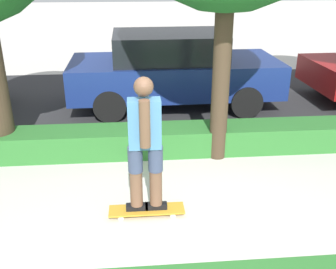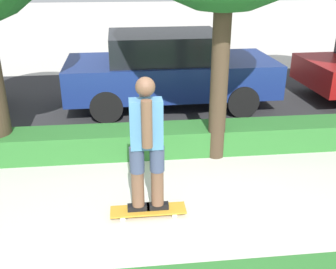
% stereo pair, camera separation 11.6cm
% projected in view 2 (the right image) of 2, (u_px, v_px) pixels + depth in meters
% --- Properties ---
extents(ground_plane, '(60.00, 60.00, 0.00)m').
position_uv_depth(ground_plane, '(190.00, 207.00, 4.88)').
color(ground_plane, beige).
extents(street_asphalt, '(18.03, 5.00, 0.01)m').
position_uv_depth(street_asphalt, '(159.00, 100.00, 8.71)').
color(street_asphalt, '#2D2D30').
rests_on(street_asphalt, ground_plane).
extents(hedge_row, '(18.03, 0.60, 0.42)m').
position_uv_depth(hedge_row, '(174.00, 139.00, 6.25)').
color(hedge_row, '#2D702D').
rests_on(hedge_row, ground_plane).
extents(skateboard, '(0.90, 0.24, 0.08)m').
position_uv_depth(skateboard, '(148.00, 210.00, 4.69)').
color(skateboard, gold).
rests_on(skateboard, ground_plane).
extents(skater_person, '(0.49, 0.42, 1.62)m').
position_uv_depth(skater_person, '(147.00, 144.00, 4.35)').
color(skater_person, black).
rests_on(skater_person, skateboard).
extents(parked_car_middle, '(4.28, 1.91, 1.53)m').
position_uv_depth(parked_car_middle, '(169.00, 69.00, 8.13)').
color(parked_car_middle, navy).
rests_on(parked_car_middle, ground_plane).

